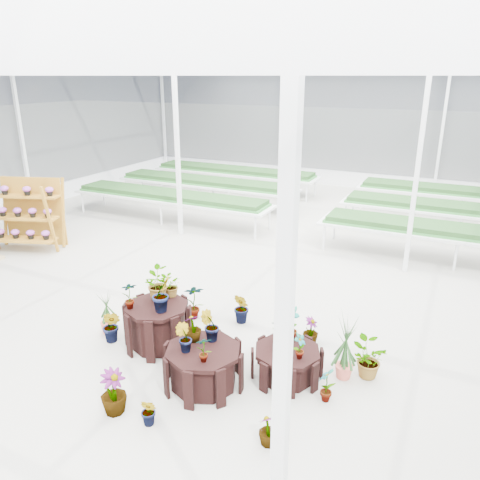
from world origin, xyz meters
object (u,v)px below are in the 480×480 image
at_px(plinth_tall, 158,325).
at_px(shelf_rack, 27,215).
at_px(plinth_low, 287,363).
at_px(plinth_mid, 203,367).

height_order(plinth_tall, shelf_rack, shelf_rack).
bearing_deg(shelf_rack, plinth_low, -35.34).
xyz_separation_m(plinth_tall, plinth_low, (2.20, 0.10, -0.13)).
bearing_deg(plinth_mid, plinth_tall, 153.43).
bearing_deg(plinth_low, shelf_rack, 163.95).
xyz_separation_m(plinth_tall, shelf_rack, (-5.59, 2.34, 0.53)).
relative_size(plinth_tall, plinth_mid, 0.95).
distance_m(plinth_low, shelf_rack, 8.13).
bearing_deg(plinth_tall, plinth_low, 2.60).
bearing_deg(shelf_rack, plinth_mid, -42.71).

